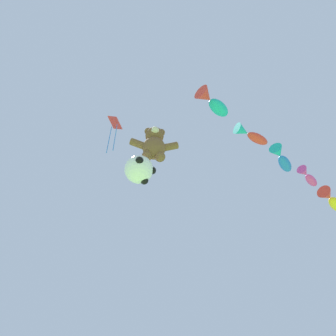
% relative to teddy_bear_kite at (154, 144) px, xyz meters
% --- Properties ---
extents(teddy_bear_kite, '(1.99, 0.88, 2.02)m').
position_rel_teddy_bear_kite_xyz_m(teddy_bear_kite, '(0.00, 0.00, 0.00)').
color(teddy_bear_kite, brown).
extents(soccer_ball_kite, '(1.18, 1.17, 1.08)m').
position_rel_teddy_bear_kite_xyz_m(soccer_ball_kite, '(-0.51, 0.01, -1.64)').
color(soccer_ball_kite, white).
extents(fish_kite_teal, '(1.76, 1.58, 0.75)m').
position_rel_teddy_bear_kite_xyz_m(fish_kite_teal, '(2.42, -0.88, 2.26)').
color(fish_kite_teal, '#19ADB2').
extents(fish_kite_crimson, '(1.87, 1.22, 0.59)m').
position_rel_teddy_bear_kite_xyz_m(fish_kite_crimson, '(4.57, 0.80, 2.45)').
color(fish_kite_crimson, red).
extents(fish_kite_cobalt, '(1.63, 1.79, 0.68)m').
position_rel_teddy_bear_kite_xyz_m(fish_kite_cobalt, '(6.58, 2.18, 2.66)').
color(fish_kite_cobalt, blue).
extents(fish_kite_magenta, '(1.49, 1.42, 0.55)m').
position_rel_teddy_bear_kite_xyz_m(fish_kite_magenta, '(8.43, 3.38, 2.81)').
color(fish_kite_magenta, '#E53F9E').
extents(fish_kite_goldfin, '(2.08, 1.90, 0.80)m').
position_rel_teddy_bear_kite_xyz_m(fish_kite_goldfin, '(10.30, 4.84, 2.69)').
color(fish_kite_goldfin, yellow).
extents(diamond_kite, '(0.76, 0.73, 2.90)m').
position_rel_teddy_bear_kite_xyz_m(diamond_kite, '(-1.93, 1.43, 3.11)').
color(diamond_kite, red).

